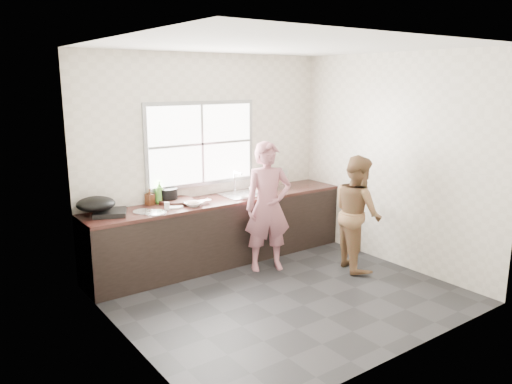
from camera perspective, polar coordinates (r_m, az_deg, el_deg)
floor at (r=5.75m, az=3.06°, el=-11.60°), size 3.60×3.20×0.01m
ceiling at (r=5.26m, az=3.42°, el=16.42°), size 3.60×3.20×0.01m
wall_back at (r=6.65m, az=-5.56°, el=3.87°), size 3.60×0.01×2.70m
wall_left at (r=4.45m, az=-15.10°, el=-0.86°), size 0.01×3.20×2.70m
wall_right at (r=6.62m, az=15.46°, el=3.44°), size 0.01×3.20×2.70m
wall_front at (r=4.25m, az=17.02°, el=-1.59°), size 3.60×0.01×2.70m
cabinet at (r=6.59m, az=-3.99°, el=-4.56°), size 3.60×0.62×0.82m
countertop at (r=6.48m, az=-4.05°, el=-0.93°), size 3.60×0.64×0.04m
sink at (r=6.66m, az=-1.50°, el=-0.30°), size 0.55×0.45×0.02m
faucet at (r=6.79m, az=-2.46°, el=1.19°), size 0.02×0.02×0.30m
window_frame at (r=6.56m, az=-6.28°, el=5.50°), size 1.60×0.05×1.10m
window_glazing at (r=6.53m, az=-6.17°, el=5.48°), size 1.50×0.01×1.00m
woman at (r=6.24m, az=1.37°, el=-2.18°), size 0.65×0.55×1.52m
person_side at (r=6.41m, az=11.52°, el=-2.33°), size 0.78×0.86×1.46m
cutting_board at (r=6.33m, az=-9.15°, el=-0.99°), size 0.53×0.53×0.04m
cleaver at (r=6.21m, az=-5.95°, el=-0.96°), size 0.18×0.10×0.01m
bowl_mince at (r=6.11m, az=-7.15°, el=-1.39°), size 0.24×0.24×0.05m
bowl_crabs at (r=6.76m, az=0.33°, el=0.14°), size 0.24×0.24×0.07m
bowl_held at (r=6.43m, az=-1.18°, el=-0.57°), size 0.21×0.21×0.05m
black_pot at (r=6.35m, az=-10.05°, el=-0.37°), size 0.31×0.31×0.17m
plate_food at (r=6.09m, az=-9.25°, el=-1.67°), size 0.25×0.25×0.02m
bottle_green at (r=6.29m, az=-10.97°, el=0.01°), size 0.14×0.14×0.29m
bottle_brown_tall at (r=6.25m, az=-12.05°, el=-0.62°), size 0.10×0.10×0.18m
bottle_brown_short at (r=6.32m, az=-10.62°, el=-0.48°), size 0.14×0.14×0.17m
glass_jar at (r=5.99m, az=-10.15°, el=-1.59°), size 0.08×0.08×0.09m
burner at (r=5.91m, az=-16.35°, el=-2.29°), size 0.47×0.47×0.05m
wok at (r=5.88m, az=-17.84°, el=-1.32°), size 0.46×0.46×0.16m
dish_rack at (r=7.07m, az=1.85°, el=1.53°), size 0.40×0.31×0.27m
pot_lid_left at (r=5.87m, az=-11.54°, el=-2.33°), size 0.28×0.28×0.01m
pot_lid_right at (r=5.94m, az=-12.65°, el=-2.20°), size 0.34×0.34×0.01m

